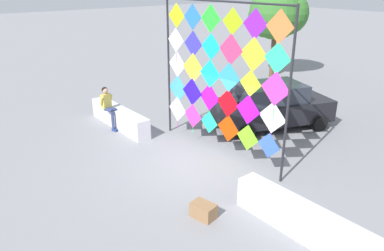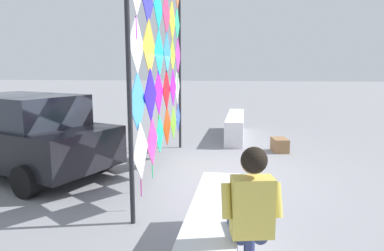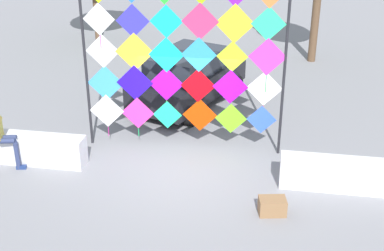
{
  "view_description": "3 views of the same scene",
  "coord_description": "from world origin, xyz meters",
  "px_view_note": "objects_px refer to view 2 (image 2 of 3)",
  "views": [
    {
      "loc": [
        7.82,
        -6.36,
        5.29
      ],
      "look_at": [
        -0.56,
        0.4,
        1.0
      ],
      "focal_mm": 34.56,
      "sensor_mm": 36.0,
      "label": 1
    },
    {
      "loc": [
        -7.2,
        -0.56,
        2.23
      ],
      "look_at": [
        0.12,
        0.57,
        1.02
      ],
      "focal_mm": 32.24,
      "sensor_mm": 36.0,
      "label": 2
    },
    {
      "loc": [
        2.13,
        -11.07,
        6.51
      ],
      "look_at": [
        0.26,
        0.07,
        1.18
      ],
      "focal_mm": 49.41,
      "sensor_mm": 36.0,
      "label": 3
    }
  ],
  "objects_px": {
    "seated_vendor": "(249,214)",
    "kite_display_rack": "(163,48)",
    "cardboard_box_large": "(280,145)",
    "parked_car": "(20,133)"
  },
  "relations": [
    {
      "from": "seated_vendor",
      "to": "kite_display_rack",
      "type": "bearing_deg",
      "value": 23.24
    },
    {
      "from": "kite_display_rack",
      "to": "cardboard_box_large",
      "type": "height_order",
      "value": "kite_display_rack"
    },
    {
      "from": "parked_car",
      "to": "kite_display_rack",
      "type": "bearing_deg",
      "value": -82.72
    },
    {
      "from": "kite_display_rack",
      "to": "cardboard_box_large",
      "type": "distance_m",
      "value": 4.36
    },
    {
      "from": "cardboard_box_large",
      "to": "kite_display_rack",
      "type": "bearing_deg",
      "value": 132.21
    },
    {
      "from": "kite_display_rack",
      "to": "parked_car",
      "type": "xyz_separation_m",
      "value": [
        -0.39,
        3.08,
        -1.8
      ]
    },
    {
      "from": "parked_car",
      "to": "cardboard_box_large",
      "type": "height_order",
      "value": "parked_car"
    },
    {
      "from": "kite_display_rack",
      "to": "seated_vendor",
      "type": "xyz_separation_m",
      "value": [
        -4.08,
        -1.75,
        -1.71
      ]
    },
    {
      "from": "seated_vendor",
      "to": "parked_car",
      "type": "height_order",
      "value": "parked_car"
    },
    {
      "from": "kite_display_rack",
      "to": "parked_car",
      "type": "bearing_deg",
      "value": 97.28
    }
  ]
}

